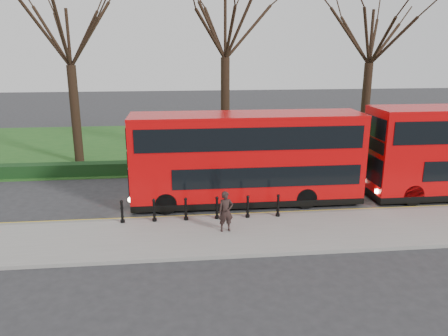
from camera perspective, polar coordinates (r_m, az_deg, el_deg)
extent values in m
plane|color=#28282B|center=(21.17, -2.28, -5.65)|extent=(120.00, 120.00, 0.00)
cube|color=gray|center=(18.38, -1.64, -8.81)|extent=(60.00, 4.00, 0.15)
cube|color=slate|center=(20.22, -2.09, -6.48)|extent=(60.00, 0.25, 0.16)
cube|color=#1D4F1A|center=(35.55, -3.94, 3.15)|extent=(60.00, 18.00, 0.06)
cube|color=black|center=(27.50, -3.26, 0.24)|extent=(60.00, 0.90, 0.80)
cube|color=yellow|center=(20.52, -2.15, -6.34)|extent=(60.00, 0.10, 0.01)
cube|color=yellow|center=(20.71, -2.19, -6.14)|extent=(60.00, 0.10, 0.01)
cylinder|color=black|center=(30.76, -18.82, 6.53)|extent=(0.60, 0.60, 6.52)
cylinder|color=black|center=(30.16, 0.16, 7.63)|extent=(0.60, 0.60, 6.97)
cylinder|color=black|center=(32.82, 17.93, 7.18)|extent=(0.60, 0.60, 6.58)
cylinder|color=black|center=(19.81, -13.18, -5.59)|extent=(0.15, 0.15, 1.00)
cylinder|color=black|center=(19.67, -9.11, -5.51)|extent=(0.15, 0.15, 1.00)
cylinder|color=black|center=(19.64, -5.01, -5.40)|extent=(0.15, 0.15, 1.00)
cylinder|color=black|center=(19.71, -0.92, -5.27)|extent=(0.15, 0.15, 1.00)
cylinder|color=black|center=(19.88, 3.12, -5.11)|extent=(0.15, 0.15, 1.00)
cylinder|color=black|center=(20.14, 7.07, -4.93)|extent=(0.15, 0.15, 1.00)
cube|color=#C40708|center=(21.64, 2.99, 1.61)|extent=(11.33, 2.58, 4.17)
cube|color=black|center=(22.25, 2.92, -3.74)|extent=(11.35, 2.60, 0.31)
cube|color=black|center=(20.75, 5.78, -1.20)|extent=(9.07, 0.04, 0.98)
cube|color=black|center=(20.14, 3.62, 3.78)|extent=(10.71, 0.04, 1.08)
cube|color=black|center=(21.42, -12.20, 2.05)|extent=(0.06, 2.27, 0.57)
cylinder|color=black|center=(20.87, -7.58, -4.59)|extent=(1.03, 0.31, 1.03)
cylinder|color=black|center=(23.01, -7.46, -2.65)|extent=(1.03, 0.31, 1.03)
cylinder|color=black|center=(21.75, 10.67, -3.89)|extent=(1.03, 0.31, 1.03)
cylinder|color=black|center=(23.81, 9.13, -2.10)|extent=(1.03, 0.31, 1.03)
cube|color=black|center=(23.32, 18.92, 2.93)|extent=(0.06, 2.36, 0.59)
cylinder|color=black|center=(23.70, 23.40, -3.25)|extent=(1.07, 0.32, 1.07)
cylinder|color=black|center=(25.67, 20.89, -1.59)|extent=(1.07, 0.32, 1.07)
imported|color=black|center=(18.31, 0.24, -5.70)|extent=(0.67, 0.48, 1.74)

